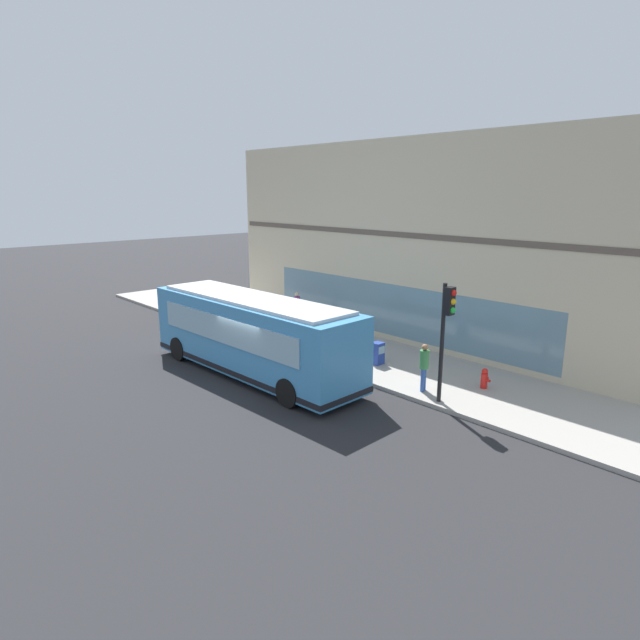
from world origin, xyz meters
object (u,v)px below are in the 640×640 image
at_px(pedestrian_near_building_entrance, 297,306).
at_px(traffic_light_near_corner, 446,321).
at_px(fire_hydrant, 484,378).
at_px(pedestrian_by_light_pole, 349,344).
at_px(pedestrian_near_hydrant, 424,364).
at_px(newspaper_vending_box, 378,353).
at_px(city_bus_nearside, 252,336).

bearing_deg(pedestrian_near_building_entrance, traffic_light_near_corner, -105.90).
bearing_deg(pedestrian_near_building_entrance, fire_hydrant, -94.92).
height_order(traffic_light_near_corner, pedestrian_by_light_pole, traffic_light_near_corner).
height_order(pedestrian_near_hydrant, pedestrian_by_light_pole, pedestrian_near_hydrant).
height_order(traffic_light_near_corner, newspaper_vending_box, traffic_light_near_corner).
distance_m(fire_hydrant, newspaper_vending_box, 4.43).
bearing_deg(pedestrian_near_hydrant, traffic_light_near_corner, -110.35).
xyz_separation_m(pedestrian_near_building_entrance, pedestrian_by_light_pole, (-2.83, -6.48, -0.06)).
bearing_deg(newspaper_vending_box, pedestrian_by_light_pole, 153.92).
bearing_deg(pedestrian_by_light_pole, traffic_light_near_corner, -94.25).
xyz_separation_m(city_bus_nearside, newspaper_vending_box, (4.16, -2.78, -0.95)).
bearing_deg(pedestrian_near_building_entrance, newspaper_vending_box, -103.69).
bearing_deg(city_bus_nearside, pedestrian_near_building_entrance, 35.86).
bearing_deg(pedestrian_near_building_entrance, pedestrian_by_light_pole, -113.56).
height_order(pedestrian_near_hydrant, pedestrian_near_building_entrance, pedestrian_near_building_entrance).
bearing_deg(pedestrian_near_hydrant, pedestrian_by_light_pole, 90.76).
height_order(city_bus_nearside, traffic_light_near_corner, traffic_light_near_corner).
distance_m(fire_hydrant, pedestrian_near_hydrant, 2.32).
relative_size(pedestrian_near_hydrant, pedestrian_by_light_pole, 1.02).
height_order(fire_hydrant, pedestrian_by_light_pole, pedestrian_by_light_pole).
bearing_deg(fire_hydrant, pedestrian_near_building_entrance, 85.08).
bearing_deg(traffic_light_near_corner, pedestrian_by_light_pole, 85.75).
bearing_deg(fire_hydrant, newspaper_vending_box, 99.49).
xyz_separation_m(city_bus_nearside, pedestrian_near_hydrant, (3.09, -5.83, -0.42)).
xyz_separation_m(traffic_light_near_corner, fire_hydrant, (2.19, -0.26, -2.42)).
bearing_deg(pedestrian_near_building_entrance, pedestrian_near_hydrant, -105.42).
bearing_deg(pedestrian_by_light_pole, fire_hydrant, -69.43).
bearing_deg(traffic_light_near_corner, pedestrian_near_building_entrance, 74.10).
relative_size(pedestrian_near_hydrant, pedestrian_near_building_entrance, 0.97).
bearing_deg(newspaper_vending_box, fire_hydrant, -80.51).
xyz_separation_m(fire_hydrant, pedestrian_near_building_entrance, (0.98, 11.39, 0.65)).
distance_m(traffic_light_near_corner, fire_hydrant, 3.27).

